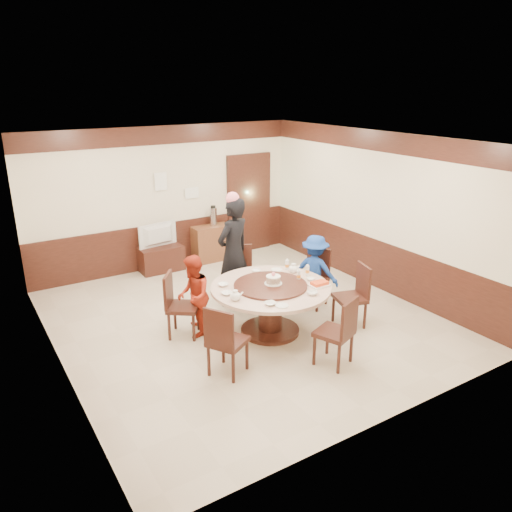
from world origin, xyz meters
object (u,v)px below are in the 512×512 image
person_blue (315,271)px  tv_stand (161,259)px  banquet_table (270,300)px  television (160,235)px  thermos (213,217)px  shrimp_platter (320,284)px  side_cabinet (212,243)px  person_red (193,296)px  birthday_cake (273,280)px  person_standing (233,253)px

person_blue → tv_stand: 3.33m
banquet_table → television: (-0.40, 3.33, 0.20)m
tv_stand → thermos: (1.20, 0.03, 0.69)m
thermos → television: bearing=-178.6°
banquet_table → shrimp_platter: size_ratio=5.87×
television → person_blue: bearing=109.8°
tv_stand → side_cabinet: 1.15m
person_red → birthday_cake: bearing=86.6°
person_blue → birthday_cake: size_ratio=4.69×
person_red → birthday_cake: size_ratio=4.67×
thermos → shrimp_platter: bearing=-92.9°
person_red → banquet_table: bearing=85.6°
birthday_cake → side_cabinet: birthday_cake is taller
banquet_table → thermos: 3.48m
person_red → side_cabinet: size_ratio=1.54×
thermos → side_cabinet: bearing=180.0°
birthday_cake → shrimp_platter: bearing=-32.2°
shrimp_platter → thermos: size_ratio=0.79×
person_standing → person_blue: (1.11, -0.77, -0.31)m
person_red → television: bearing=-167.0°
birthday_cake → thermos: size_ratio=0.69×
person_standing → person_blue: 1.38m
shrimp_platter → side_cabinet: shrimp_platter is taller
shrimp_platter → television: television is taller
shrimp_platter → side_cabinet: 3.75m
person_blue → tv_stand: bearing=-6.5°
birthday_cake → banquet_table: bearing=176.3°
person_standing → birthday_cake: 1.18m
shrimp_platter → person_blue: bearing=55.5°
shrimp_platter → tv_stand: 3.87m
person_blue → tv_stand: (-1.55, 2.92, -0.37)m
banquet_table → tv_stand: bearing=96.8°
person_standing → birthday_cake: (0.00, -1.18, -0.08)m
person_standing → side_cabinet: bearing=-125.8°
person_blue → shrimp_platter: (-0.53, -0.77, 0.16)m
side_cabinet → tv_stand: bearing=-178.5°
birthday_cake → side_cabinet: 3.46m
tv_stand → banquet_table: bearing=-83.2°
banquet_table → birthday_cake: size_ratio=6.69×
person_standing → person_red: size_ratio=1.50×
side_cabinet → birthday_cake: bearing=-101.8°
person_blue → birthday_cake: bearing=75.9°
person_red → thermos: (1.79, 2.80, 0.33)m
person_red → thermos: person_red is taller
person_blue → television: bearing=-6.5°
television → side_cabinet: television is taller
person_standing → thermos: bearing=-127.2°
banquet_table → thermos: thermos is taller
television → side_cabinet: (1.14, 0.03, -0.36)m
person_standing → person_blue: bearing=127.3°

